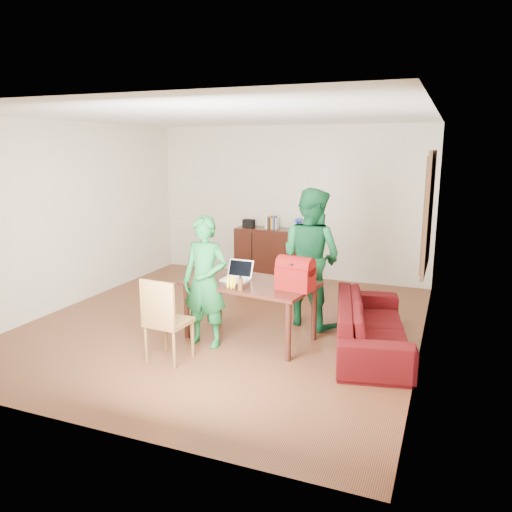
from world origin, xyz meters
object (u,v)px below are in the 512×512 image
at_px(laptop, 235,277).
at_px(bottle, 240,283).
at_px(chair, 169,336).
at_px(table, 250,289).
at_px(red_bag, 295,277).
at_px(person_near, 205,282).
at_px(person_far, 311,257).
at_px(sofa, 371,324).

bearing_deg(laptop, bottle, -55.77).
height_order(chair, bottle, chair).
bearing_deg(table, red_bag, -2.22).
bearing_deg(person_near, bottle, 0.01).
xyz_separation_m(person_far, sofa, (0.90, -0.55, -0.62)).
relative_size(person_far, sofa, 0.90).
xyz_separation_m(person_far, bottle, (-0.50, -1.18, -0.10)).
bearing_deg(sofa, person_near, 96.32).
xyz_separation_m(chair, laptop, (0.41, 0.91, 0.50)).
xyz_separation_m(table, person_far, (0.54, 0.80, 0.27)).
bearing_deg(person_near, person_far, 51.82).
distance_m(person_far, sofa, 1.22).
relative_size(person_far, bottle, 11.17).
distance_m(laptop, bottle, 0.43).
distance_m(person_far, red_bag, 0.92).
distance_m(table, person_far, 1.00).
bearing_deg(laptop, person_near, -120.96).
xyz_separation_m(person_far, red_bag, (0.07, -0.91, -0.03)).
relative_size(table, person_near, 1.07).
bearing_deg(red_bag, laptop, -177.44).
height_order(chair, person_far, person_far).
distance_m(table, bottle, 0.41).
distance_m(chair, person_far, 2.16).
relative_size(table, sofa, 0.82).
distance_m(bottle, sofa, 1.62).
bearing_deg(chair, bottle, 45.45).
xyz_separation_m(table, red_bag, (0.61, -0.11, 0.24)).
relative_size(table, red_bag, 4.01).
height_order(person_near, bottle, person_near).
relative_size(chair, laptop, 2.80).
bearing_deg(bottle, laptop, 121.94).
distance_m(table, person_near, 0.57).
relative_size(chair, sofa, 0.47).
height_order(person_far, laptop, person_far).
bearing_deg(person_far, chair, 79.63).
distance_m(person_near, bottle, 0.46).
height_order(bottle, red_bag, red_bag).
distance_m(table, chair, 1.15).
xyz_separation_m(laptop, red_bag, (0.80, -0.10, 0.11)).
distance_m(person_far, laptop, 1.10).
relative_size(person_near, person_far, 0.86).
relative_size(laptop, red_bag, 0.82).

